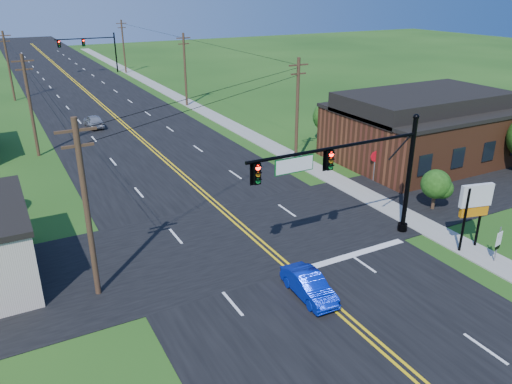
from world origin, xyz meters
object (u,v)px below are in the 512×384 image
signal_mast_far (90,47)px  route_sign (498,242)px  stop_sign (375,159)px  signal_mast_main (351,171)px  blue_car (309,286)px

signal_mast_far → route_sign: (6.13, -77.34, -3.28)m
route_sign → stop_sign: bearing=69.5°
signal_mast_main → signal_mast_far: (0.10, 72.00, -0.20)m
route_sign → stop_sign: size_ratio=0.87×
signal_mast_main → blue_car: size_ratio=3.05×
blue_car → stop_sign: size_ratio=1.48×
signal_mast_far → signal_mast_main: bearing=-90.1°
signal_mast_main → stop_sign: size_ratio=4.52×
signal_mast_far → stop_sign: (8.56, -64.40, -2.74)m
signal_mast_far → stop_sign: signal_mast_far is taller
signal_mast_main → blue_car: bearing=-145.9°
signal_mast_main → route_sign: size_ratio=5.19×
signal_mast_far → blue_car: bearing=-93.7°
signal_mast_main → route_sign: 8.91m
blue_car → stop_sign: 17.26m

